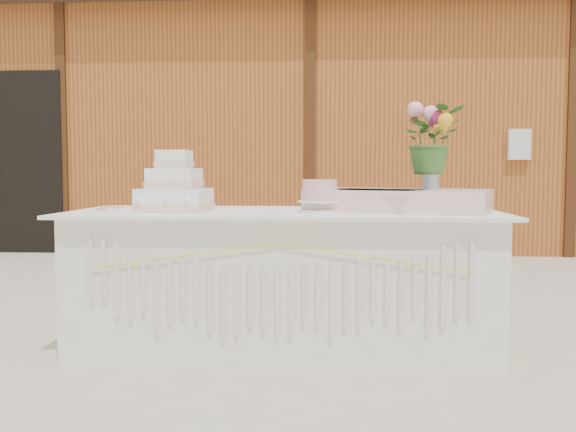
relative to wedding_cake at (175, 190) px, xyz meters
name	(u,v)px	position (x,y,z in m)	size (l,w,h in m)	color
ground	(284,345)	(0.62, 0.03, -0.89)	(80.00, 80.00, 0.00)	beige
barn	(314,125)	(0.61, 6.02, 0.79)	(12.60, 4.60, 3.30)	#AC5624
cake_table	(284,278)	(0.62, 0.02, -0.50)	(2.40, 1.00, 0.77)	white
wedding_cake	(175,190)	(0.00, 0.00, 0.00)	(0.39, 0.39, 0.34)	white
pink_cake_stand	(320,194)	(0.82, -0.06, -0.02)	(0.25, 0.25, 0.18)	white
satin_runner	(400,200)	(1.26, 0.05, -0.05)	(0.97, 0.56, 0.12)	beige
flower_vase	(430,177)	(1.44, 0.08, 0.07)	(0.10, 0.10, 0.13)	silver
bouquet	(431,131)	(1.44, 0.08, 0.33)	(0.34, 0.30, 0.38)	#386B2A
loose_flowers	(109,207)	(-0.44, 0.15, -0.11)	(0.14, 0.34, 0.02)	pink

